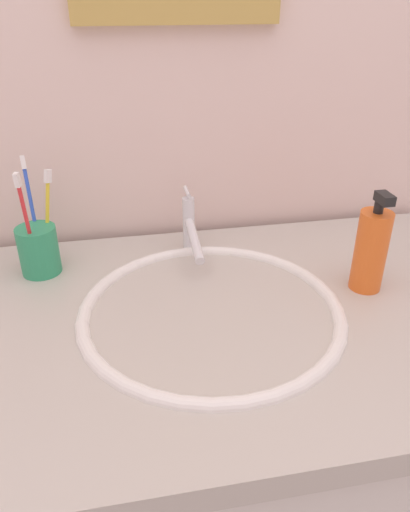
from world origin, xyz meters
The scene contains 9 objects.
tiled_wall_back centered at (0.00, 0.36, 1.20)m, with size 2.35×0.04×2.40m, color beige.
vanity_counter centered at (0.00, 0.00, 0.42)m, with size 1.15×0.63×0.83m.
sink_basin centered at (0.00, 0.01, 0.79)m, with size 0.45×0.45×0.12m.
faucet centered at (0.00, 0.21, 0.89)m, with size 0.02×0.17×0.12m.
toothbrush_cup centered at (-0.29, 0.19, 0.88)m, with size 0.07×0.07×0.09m, color #2D9966.
toothbrush_blue centered at (-0.30, 0.23, 0.95)m, with size 0.02×0.06×0.21m.
toothbrush_red centered at (-0.30, 0.17, 0.95)m, with size 0.01×0.03×0.20m.
toothbrush_yellow centered at (-0.27, 0.22, 0.94)m, with size 0.04×0.04×0.18m.
soap_dispenser centered at (0.29, 0.03, 0.91)m, with size 0.06×0.06×0.18m.
Camera 1 is at (-0.13, -0.64, 1.30)m, focal length 33.85 mm.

